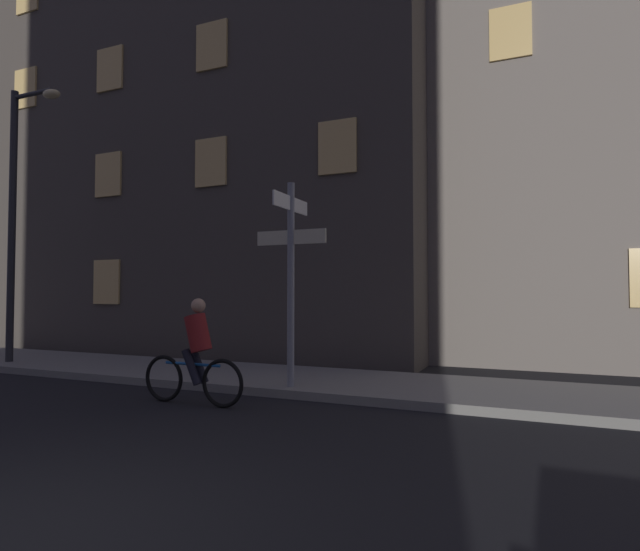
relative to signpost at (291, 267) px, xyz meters
name	(u,v)px	position (x,y,z in m)	size (l,w,h in m)	color
sidewalk_kerb	(339,383)	(0.48, 0.98, -2.06)	(40.00, 2.59, 0.14)	gray
signpost	(291,267)	(0.00, 0.00, 0.00)	(1.27, 1.25, 3.41)	gray
street_lamp	(18,201)	(-7.08, 0.28, 1.66)	(1.50, 0.28, 6.22)	#2D2D30
cyclist	(195,355)	(-1.00, -1.24, -1.38)	(1.82, 0.33, 1.61)	black
building_left_block	(239,80)	(-5.29, 6.75, 6.71)	(13.45, 7.91, 17.68)	#4C443D
building_right_block	(565,10)	(4.64, 8.32, 7.69)	(10.60, 7.92, 19.64)	slate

